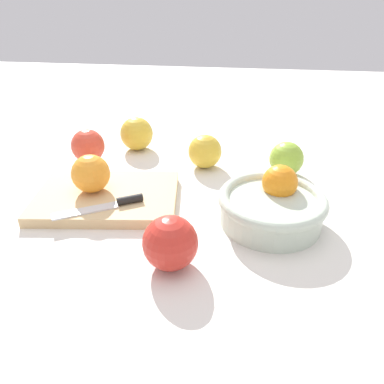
{
  "coord_description": "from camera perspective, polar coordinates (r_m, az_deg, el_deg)",
  "views": [
    {
      "loc": [
        -0.09,
        0.62,
        0.36
      ],
      "look_at": [
        -0.01,
        0.05,
        0.04
      ],
      "focal_mm": 35.23,
      "sensor_mm": 36.0,
      "label": 1
    }
  ],
  "objects": [
    {
      "name": "bowl",
      "position": [
        0.64,
        12.06,
        -1.91
      ],
      "size": [
        0.18,
        0.18,
        0.09
      ],
      "color": "beige",
      "rests_on": "ground_plane"
    },
    {
      "name": "ground_plane",
      "position": [
        0.72,
        -0.41,
        -0.72
      ],
      "size": [
        2.4,
        2.4,
        0.0
      ],
      "primitive_type": "plane",
      "color": "silver"
    },
    {
      "name": "cutting_board",
      "position": [
        0.72,
        -12.75,
        -0.8
      ],
      "size": [
        0.28,
        0.21,
        0.02
      ],
      "primitive_type": "cube",
      "rotation": [
        0.0,
        0.0,
        0.11
      ],
      "color": "#DBB77F",
      "rests_on": "ground_plane"
    },
    {
      "name": "citrus_peel",
      "position": [
        0.78,
        8.49,
        1.98
      ],
      "size": [
        0.06,
        0.06,
        0.01
      ],
      "primitive_type": "ellipsoid",
      "rotation": [
        0.0,
        0.0,
        3.92
      ],
      "color": "orange",
      "rests_on": "ground_plane"
    },
    {
      "name": "apple_front_left",
      "position": [
        0.81,
        14.1,
        4.91
      ],
      "size": [
        0.07,
        0.07,
        0.07
      ],
      "primitive_type": "sphere",
      "color": "#8EB738",
      "rests_on": "ground_plane"
    },
    {
      "name": "apple_front_center",
      "position": [
        0.82,
        1.97,
        6.17
      ],
      "size": [
        0.07,
        0.07,
        0.07
      ],
      "primitive_type": "sphere",
      "color": "gold",
      "rests_on": "ground_plane"
    },
    {
      "name": "apple_front_right_2",
      "position": [
        0.88,
        -15.49,
        6.76
      ],
      "size": [
        0.07,
        0.07,
        0.07
      ],
      "primitive_type": "sphere",
      "color": "#D6422D",
      "rests_on": "ground_plane"
    },
    {
      "name": "apple_front_right",
      "position": [
        0.92,
        -8.39,
        8.73
      ],
      "size": [
        0.08,
        0.08,
        0.08
      ],
      "primitive_type": "sphere",
      "color": "gold",
      "rests_on": "ground_plane"
    },
    {
      "name": "apple_back_center",
      "position": [
        0.54,
        -3.08,
        -7.71
      ],
      "size": [
        0.08,
        0.08,
        0.08
      ],
      "primitive_type": "sphere",
      "color": "red",
      "rests_on": "ground_plane"
    },
    {
      "name": "knife",
      "position": [
        0.67,
        -12.13,
        -1.81
      ],
      "size": [
        0.14,
        0.09,
        0.01
      ],
      "color": "silver",
      "rests_on": "cutting_board"
    },
    {
      "name": "orange_on_board",
      "position": [
        0.71,
        -15.08,
        2.7
      ],
      "size": [
        0.07,
        0.07,
        0.07
      ],
      "primitive_type": "sphere",
      "color": "orange",
      "rests_on": "cutting_board"
    }
  ]
}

